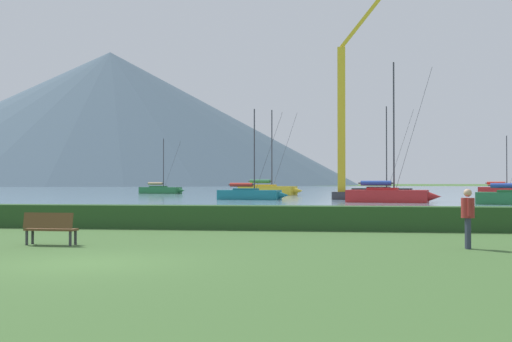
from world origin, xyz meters
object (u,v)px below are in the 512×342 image
at_px(sailboat_slip_1, 503,190).
at_px(person_standing_walker, 468,213).
at_px(sailboat_slip_7, 250,194).
at_px(sailboat_slip_11, 161,190).
at_px(dock_crane, 344,128).
at_px(sailboat_slip_6, 383,192).
at_px(park_bench_near_path, 50,227).
at_px(sailboat_slip_8, 268,190).
at_px(sailboat_slip_9, 388,195).

distance_m(sailboat_slip_1, person_standing_walker, 83.83).
height_order(sailboat_slip_7, person_standing_walker, sailboat_slip_7).
distance_m(sailboat_slip_7, sailboat_slip_11, 36.64).
height_order(sailboat_slip_11, dock_crane, dock_crane).
bearing_deg(dock_crane, sailboat_slip_6, 66.87).
distance_m(sailboat_slip_1, sailboat_slip_7, 47.27).
bearing_deg(sailboat_slip_7, dock_crane, 23.06).
height_order(sailboat_slip_1, park_bench_near_path, sailboat_slip_1).
bearing_deg(sailboat_slip_8, sailboat_slip_11, 169.94).
height_order(sailboat_slip_8, sailboat_slip_9, sailboat_slip_9).
xyz_separation_m(sailboat_slip_11, park_bench_near_path, (19.65, -79.44, -0.08)).
distance_m(sailboat_slip_1, sailboat_slip_6, 28.41).
relative_size(park_bench_near_path, person_standing_walker, 0.93).
height_order(sailboat_slip_6, park_bench_near_path, sailboat_slip_6).
bearing_deg(dock_crane, park_bench_near_path, -99.38).
distance_m(park_bench_near_path, person_standing_walker, 11.86).
bearing_deg(dock_crane, sailboat_slip_1, 54.21).
distance_m(sailboat_slip_11, park_bench_near_path, 81.83).
height_order(sailboat_slip_6, sailboat_slip_8, sailboat_slip_8).
relative_size(sailboat_slip_1, sailboat_slip_6, 0.80).
xyz_separation_m(sailboat_slip_8, park_bench_near_path, (2.07, -70.99, -0.22)).
distance_m(sailboat_slip_8, person_standing_walker, 71.75).
xyz_separation_m(sailboat_slip_9, park_bench_near_path, (-12.21, -41.05, -0.17)).
relative_size(sailboat_slip_7, sailboat_slip_8, 0.79).
relative_size(sailboat_slip_1, dock_crane, 0.37).
distance_m(sailboat_slip_11, person_standing_walker, 84.89).
bearing_deg(person_standing_walker, sailboat_slip_6, 89.96).
relative_size(sailboat_slip_11, park_bench_near_path, 5.50).
relative_size(sailboat_slip_7, sailboat_slip_9, 0.74).
distance_m(sailboat_slip_1, park_bench_near_path, 87.91).
bearing_deg(park_bench_near_path, sailboat_slip_6, 80.60).
relative_size(sailboat_slip_9, sailboat_slip_11, 1.47).
xyz_separation_m(sailboat_slip_9, dock_crane, (-3.94, 9.07, 6.70)).
height_order(sailboat_slip_7, park_bench_near_path, sailboat_slip_7).
distance_m(sailboat_slip_6, sailboat_slip_7, 18.94).
xyz_separation_m(sailboat_slip_1, sailboat_slip_8, (-33.44, -11.13, 0.12)).
height_order(sailboat_slip_6, sailboat_slip_11, sailboat_slip_6).
bearing_deg(park_bench_near_path, sailboat_slip_9, 75.93).
bearing_deg(person_standing_walker, sailboat_slip_1, 77.39).
relative_size(sailboat_slip_6, person_standing_walker, 6.50).
bearing_deg(sailboat_slip_11, sailboat_slip_7, -45.80).
relative_size(sailboat_slip_9, dock_crane, 0.54).
height_order(sailboat_slip_1, sailboat_slip_9, sailboat_slip_9).
distance_m(sailboat_slip_7, person_standing_walker, 48.97).
bearing_deg(sailboat_slip_8, dock_crane, -48.01).
xyz_separation_m(sailboat_slip_7, sailboat_slip_11, (-18.49, 31.63, 0.00)).
bearing_deg(person_standing_walker, dock_crane, 94.97).
height_order(sailboat_slip_11, park_bench_near_path, sailboat_slip_11).
height_order(sailboat_slip_8, dock_crane, dock_crane).
height_order(sailboat_slip_1, sailboat_slip_11, sailboat_slip_1).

